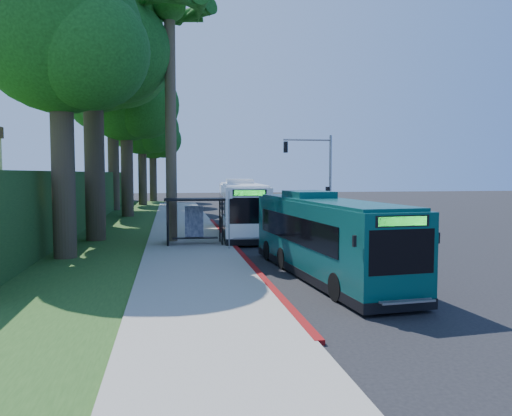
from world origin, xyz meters
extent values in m
plane|color=black|center=(0.00, 0.00, 0.00)|extent=(140.00, 140.00, 0.00)
cube|color=gray|center=(-7.30, 0.00, 0.06)|extent=(4.50, 70.00, 0.12)
cube|color=maroon|center=(-5.00, -4.00, 0.07)|extent=(0.25, 30.00, 0.13)
cube|color=#234719|center=(-13.00, 5.00, 0.03)|extent=(8.00, 70.00, 0.06)
cube|color=black|center=(-7.00, -3.00, 2.50)|extent=(3.20, 1.50, 0.10)
cube|color=black|center=(-8.45, -3.00, 1.20)|extent=(0.06, 1.30, 2.20)
cube|color=navy|center=(-7.00, -2.30, 1.25)|extent=(1.00, 0.12, 1.70)
cube|color=black|center=(-7.00, -3.10, 0.45)|extent=(2.40, 0.40, 0.06)
cube|color=black|center=(-8.40, -2.40, 1.20)|extent=(0.08, 0.08, 2.40)
cube|color=black|center=(-5.60, -2.40, 1.20)|extent=(0.08, 0.08, 2.40)
cube|color=black|center=(-8.40, -3.60, 1.20)|extent=(0.08, 0.08, 2.40)
cube|color=black|center=(-5.60, -3.60, 1.20)|extent=(0.08, 0.08, 2.40)
cylinder|color=gray|center=(-5.40, -5.00, 1.50)|extent=(0.06, 0.06, 3.00)
cube|color=white|center=(-5.40, -5.00, 2.90)|extent=(0.35, 0.04, 0.55)
cylinder|color=gray|center=(4.80, 10.00, 3.50)|extent=(0.20, 0.20, 7.00)
cylinder|color=gray|center=(2.80, 10.00, 6.60)|extent=(4.00, 0.14, 0.14)
cube|color=black|center=(1.00, 10.00, 6.00)|extent=(0.30, 0.30, 0.90)
cube|color=black|center=(4.55, 10.00, 2.60)|extent=(0.25, 0.25, 0.35)
cylinder|color=#4C3F2D|center=(-8.20, -1.50, 6.50)|extent=(0.60, 0.60, 13.00)
sphere|color=#143D10|center=(-8.20, -1.50, 13.00)|extent=(1.80, 1.80, 1.80)
cylinder|color=#382B1E|center=(-12.50, 0.00, 5.25)|extent=(1.10, 1.10, 10.50)
sphere|color=#143D10|center=(-12.50, 0.00, 11.70)|extent=(8.00, 8.00, 8.00)
sphere|color=#143D10|center=(-10.90, -1.20, 10.50)|extent=(5.60, 5.60, 5.60)
sphere|color=#143D10|center=(-13.90, 1.40, 10.80)|extent=(5.20, 5.20, 5.20)
cylinder|color=#382B1E|center=(-13.50, 8.00, 5.95)|extent=(1.18, 1.18, 11.90)
sphere|color=#143D10|center=(-13.50, 8.00, 13.26)|extent=(10.00, 10.00, 10.00)
sphere|color=#143D10|center=(-11.50, 6.50, 11.90)|extent=(7.00, 7.00, 7.00)
sphere|color=#143D10|center=(-15.25, 9.75, 12.24)|extent=(6.50, 6.50, 6.50)
cylinder|color=#382B1E|center=(-12.00, 16.00, 4.90)|extent=(1.06, 1.06, 9.80)
sphere|color=#143D10|center=(-12.00, 16.00, 10.92)|extent=(8.40, 8.40, 8.40)
sphere|color=#143D10|center=(-10.32, 14.74, 9.80)|extent=(5.88, 5.88, 5.88)
sphere|color=#143D10|center=(-13.47, 17.47, 10.08)|extent=(5.46, 5.46, 5.46)
cylinder|color=#382B1E|center=(-14.00, 24.00, 5.60)|extent=(1.14, 1.14, 11.20)
sphere|color=#143D10|center=(-14.00, 24.00, 12.48)|extent=(9.60, 9.60, 9.60)
sphere|color=#143D10|center=(-12.08, 22.56, 11.20)|extent=(6.72, 6.72, 6.72)
sphere|color=#143D10|center=(-15.68, 25.68, 11.52)|extent=(6.24, 6.24, 6.24)
cylinder|color=#382B1E|center=(-11.50, 32.00, 4.55)|extent=(1.02, 1.02, 9.10)
sphere|color=#143D10|center=(-11.50, 32.00, 10.14)|extent=(8.00, 8.00, 8.00)
sphere|color=#143D10|center=(-9.90, 30.80, 9.10)|extent=(5.60, 5.60, 5.60)
sphere|color=#143D10|center=(-12.90, 33.40, 9.36)|extent=(5.20, 5.20, 5.20)
cylinder|color=#382B1E|center=(-10.50, 40.00, 4.20)|extent=(0.98, 0.98, 8.40)
sphere|color=#143D10|center=(-10.50, 40.00, 9.36)|extent=(7.00, 7.00, 7.00)
sphere|color=#143D10|center=(-9.10, 38.95, 8.40)|extent=(4.90, 4.90, 4.90)
sphere|color=#143D10|center=(-11.72, 41.23, 8.64)|extent=(4.55, 4.55, 4.55)
cylinder|color=#382B1E|center=(-13.00, -6.00, 4.55)|extent=(1.02, 1.02, 9.10)
sphere|color=#143D10|center=(-13.00, -6.00, 10.14)|extent=(7.20, 7.20, 7.20)
sphere|color=#143D10|center=(-11.56, -7.08, 9.10)|extent=(5.04, 5.04, 5.04)
sphere|color=#143D10|center=(-14.26, -4.74, 9.36)|extent=(4.68, 4.68, 4.68)
cube|color=white|center=(-3.80, 1.73, 1.73)|extent=(3.31, 11.82, 2.77)
cube|color=black|center=(-3.80, 1.73, 0.29)|extent=(3.34, 11.88, 0.34)
cube|color=black|center=(-3.77, 2.21, 1.99)|extent=(3.19, 9.26, 1.07)
cube|color=black|center=(-4.22, -4.04, 1.95)|extent=(2.19, 0.27, 1.36)
cube|color=black|center=(-3.38, 7.50, 2.04)|extent=(1.99, 0.26, 0.97)
cube|color=#19E533|center=(-4.22, -4.05, 2.87)|extent=(1.61, 0.21, 0.27)
cube|color=white|center=(-3.80, 1.73, 3.16)|extent=(3.07, 11.22, 0.12)
cube|color=white|center=(-3.66, 3.67, 3.33)|extent=(1.91, 2.55, 0.34)
cylinder|color=black|center=(-5.19, -1.91, 0.49)|extent=(0.36, 0.99, 0.97)
cylinder|color=black|center=(-2.95, -2.08, 0.49)|extent=(0.36, 0.99, 0.97)
cylinder|color=black|center=(-4.60, 6.23, 0.49)|extent=(0.36, 0.99, 0.97)
cylinder|color=black|center=(-2.36, 6.07, 0.49)|extent=(0.36, 0.99, 0.97)
cube|color=#0B3E3C|center=(-2.60, -11.85, 1.57)|extent=(3.18, 10.74, 2.51)
cube|color=black|center=(-2.60, -11.85, 0.26)|extent=(3.20, 10.79, 0.31)
cube|color=black|center=(-2.64, -11.41, 1.81)|extent=(3.02, 8.42, 0.97)
cube|color=black|center=(-2.14, -17.07, 1.76)|extent=(1.98, 0.28, 1.23)
cube|color=black|center=(-3.06, -6.62, 1.85)|extent=(1.80, 0.26, 0.88)
cube|color=#19E533|center=(-2.14, -17.08, 2.60)|extent=(1.46, 0.22, 0.25)
cube|color=#0B3E3C|center=(-2.60, -11.85, 2.87)|extent=(2.95, 10.20, 0.11)
cube|color=#0B3E3C|center=(-2.76, -10.09, 3.02)|extent=(1.76, 2.33, 0.31)
cylinder|color=black|center=(-3.31, -15.31, 0.44)|extent=(0.34, 0.90, 0.88)
cylinder|color=black|center=(-1.29, -15.13, 0.44)|extent=(0.34, 0.90, 0.88)
cylinder|color=black|center=(-3.97, -7.93, 0.44)|extent=(0.34, 0.90, 0.88)
cylinder|color=black|center=(-1.94, -7.75, 0.44)|extent=(0.34, 0.90, 0.88)
imported|color=silver|center=(1.09, 3.56, 0.80)|extent=(4.23, 6.28, 1.60)
camera|label=1|loc=(-8.30, -29.58, 3.89)|focal=35.00mm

